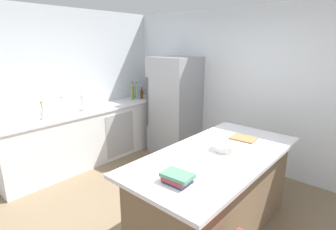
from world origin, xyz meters
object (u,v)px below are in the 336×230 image
Objects in this scene: refrigerator at (175,106)px; kitchen_island at (215,192)px; paper_towel_roll at (83,103)px; cookbook_stack at (177,178)px; gin_bottle at (137,92)px; sink_faucet at (62,105)px; mixing_bowl at (225,147)px; soda_bottle at (149,90)px; cutting_board at (243,138)px; olive_oil_bottle at (132,92)px; flower_vase at (43,114)px; syrup_bottle at (142,94)px; whiskey_bottle at (147,93)px.

kitchen_island is at bearing -38.62° from refrigerator.
paper_towel_roll reaches higher than cookbook_stack.
paper_towel_roll is 1.27m from gin_bottle.
sink_faucet is 2.70m from mixing_bowl.
refrigerator is at bearing -10.94° from soda_bottle.
cutting_board is (-0.05, 1.32, -0.03)m from cookbook_stack.
refrigerator is 2.18m from mixing_bowl.
kitchen_island is 6.02× the size of olive_oil_bottle.
cutting_board is at bearing 25.53° from flower_vase.
cookbook_stack is at bearing -34.91° from olive_oil_bottle.
mixing_bowl is (2.69, -1.04, -0.12)m from olive_oil_bottle.
kitchen_island is 3.01m from syrup_bottle.
gin_bottle is at bearing 143.49° from cookbook_stack.
paper_towel_roll is at bearing -177.55° from mixing_bowl.
sink_faucet is at bearing -93.07° from whiskey_bottle.
cutting_board is at bearing 92.33° from cookbook_stack.
flower_vase is 0.93× the size of paper_towel_roll.
mixing_bowl is at bearing 9.64° from sink_faucet.
sink_faucet is at bearing -91.25° from soda_bottle.
sink_faucet is (-2.65, -0.32, 0.63)m from kitchen_island.
whiskey_bottle is at bearing -62.10° from soda_bottle.
cutting_board is at bearing 88.84° from kitchen_island.
cutting_board reaches higher than kitchen_island.
kitchen_island is 2.74m from sink_faucet.
cutting_board is at bearing -20.69° from soda_bottle.
soda_bottle is 3.53m from cookbook_stack.
mixing_bowl is at bearing 93.50° from cookbook_stack.
olive_oil_bottle is 2.89m from mixing_bowl.
gin_bottle is (-0.02, 1.61, -0.03)m from sink_faucet.
syrup_bottle is 0.21m from olive_oil_bottle.
olive_oil_bottle is 3.35m from cookbook_stack.
olive_oil_bottle is (-0.07, 1.16, 0.01)m from paper_towel_roll.
gin_bottle is at bearing 92.69° from paper_towel_roll.
refrigerator reaches higher than cutting_board.
syrup_bottle reaches higher than cookbook_stack.
flower_vase reaches higher than whiskey_bottle.
kitchen_island is 9.22× the size of syrup_bottle.
cookbook_stack is at bearing -86.50° from mixing_bowl.
cookbook_stack is at bearing -8.74° from sink_faucet.
flower_vase is at bearing -87.11° from olive_oil_bottle.
cookbook_stack is at bearing -49.61° from refrigerator.
paper_towel_roll is 0.89× the size of olive_oil_bottle.
refrigerator is 5.13× the size of olive_oil_bottle.
gin_bottle reaches higher than cookbook_stack.
paper_towel_roll reaches higher than sink_faucet.
sink_faucet is 1.10× the size of cookbook_stack.
soda_bottle is 0.12m from whiskey_bottle.
olive_oil_bottle is 1.30× the size of mixing_bowl.
cutting_board is (2.62, -0.99, -0.15)m from soda_bottle.
whiskey_bottle is 0.32m from olive_oil_bottle.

